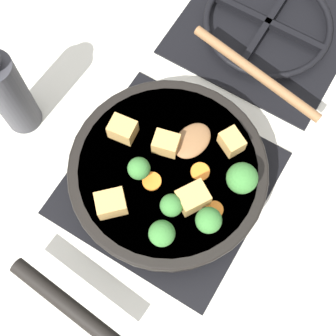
% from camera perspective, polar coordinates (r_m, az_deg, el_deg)
% --- Properties ---
extents(ground_plane, '(2.40, 2.40, 0.00)m').
position_cam_1_polar(ground_plane, '(0.79, -0.00, -1.86)').
color(ground_plane, silver).
extents(front_burner_grate, '(0.31, 0.31, 0.03)m').
position_cam_1_polar(front_burner_grate, '(0.77, -0.00, -1.59)').
color(front_burner_grate, black).
rests_on(front_burner_grate, ground_plane).
extents(rear_burner_grate, '(0.31, 0.31, 0.03)m').
position_cam_1_polar(rear_burner_grate, '(0.94, 11.98, 16.66)').
color(rear_burner_grate, black).
rests_on(rear_burner_grate, ground_plane).
extents(skillet_pan, '(0.31, 0.42, 0.05)m').
position_cam_1_polar(skillet_pan, '(0.73, -0.14, -0.75)').
color(skillet_pan, black).
rests_on(skillet_pan, front_burner_grate).
extents(wooden_spoon, '(0.25, 0.23, 0.02)m').
position_cam_1_polar(wooden_spoon, '(0.76, 7.61, 8.21)').
color(wooden_spoon, brown).
rests_on(wooden_spoon, skillet_pan).
extents(tofu_cube_center_large, '(0.04, 0.04, 0.03)m').
position_cam_1_polar(tofu_cube_center_large, '(0.72, -5.54, 4.71)').
color(tofu_cube_center_large, tan).
rests_on(tofu_cube_center_large, skillet_pan).
extents(tofu_cube_near_handle, '(0.05, 0.05, 0.03)m').
position_cam_1_polar(tofu_cube_near_handle, '(0.68, -6.96, -4.32)').
color(tofu_cube_near_handle, tan).
rests_on(tofu_cube_near_handle, skillet_pan).
extents(tofu_cube_east_chunk, '(0.05, 0.04, 0.03)m').
position_cam_1_polar(tofu_cube_east_chunk, '(0.72, 7.77, 3.18)').
color(tofu_cube_east_chunk, tan).
rests_on(tofu_cube_east_chunk, skillet_pan).
extents(tofu_cube_west_chunk, '(0.05, 0.05, 0.03)m').
position_cam_1_polar(tofu_cube_west_chunk, '(0.68, 3.04, -3.66)').
color(tofu_cube_west_chunk, tan).
rests_on(tofu_cube_west_chunk, skillet_pan).
extents(tofu_cube_back_piece, '(0.04, 0.04, 0.03)m').
position_cam_1_polar(tofu_cube_back_piece, '(0.71, -0.24, 2.99)').
color(tofu_cube_back_piece, tan).
rests_on(tofu_cube_back_piece, skillet_pan).
extents(broccoli_floret_near_spoon, '(0.03, 0.03, 0.04)m').
position_cam_1_polar(broccoli_floret_near_spoon, '(0.67, 0.43, -4.59)').
color(broccoli_floret_near_spoon, '#709956').
rests_on(broccoli_floret_near_spoon, skillet_pan).
extents(broccoli_floret_center_top, '(0.04, 0.04, 0.05)m').
position_cam_1_polar(broccoli_floret_center_top, '(0.66, -0.75, -8.00)').
color(broccoli_floret_center_top, '#709956').
rests_on(broccoli_floret_center_top, skillet_pan).
extents(broccoli_floret_east_rim, '(0.03, 0.03, 0.04)m').
position_cam_1_polar(broccoli_floret_east_rim, '(0.69, -3.57, -0.07)').
color(broccoli_floret_east_rim, '#709956').
rests_on(broccoli_floret_east_rim, skillet_pan).
extents(broccoli_floret_west_rim, '(0.04, 0.04, 0.05)m').
position_cam_1_polar(broccoli_floret_west_rim, '(0.67, 4.97, -6.37)').
color(broccoli_floret_west_rim, '#709956').
rests_on(broccoli_floret_west_rim, skillet_pan).
extents(broccoli_floret_north_edge, '(0.05, 0.05, 0.05)m').
position_cam_1_polar(broccoli_floret_north_edge, '(0.69, 9.02, -1.24)').
color(broccoli_floret_north_edge, '#709956').
rests_on(broccoli_floret_north_edge, skillet_pan).
extents(carrot_slice_orange_thin, '(0.03, 0.03, 0.01)m').
position_cam_1_polar(carrot_slice_orange_thin, '(0.69, 5.65, -5.10)').
color(carrot_slice_orange_thin, orange).
rests_on(carrot_slice_orange_thin, skillet_pan).
extents(carrot_slice_near_center, '(0.03, 0.03, 0.01)m').
position_cam_1_polar(carrot_slice_near_center, '(0.71, 3.94, -0.46)').
color(carrot_slice_near_center, orange).
rests_on(carrot_slice_near_center, skillet_pan).
extents(carrot_slice_edge_slice, '(0.03, 0.03, 0.01)m').
position_cam_1_polar(carrot_slice_edge_slice, '(0.70, -1.99, -1.62)').
color(carrot_slice_edge_slice, orange).
rests_on(carrot_slice_edge_slice, skillet_pan).
extents(pepper_mill, '(0.06, 0.06, 0.21)m').
position_cam_1_polar(pepper_mill, '(0.79, -18.91, 8.74)').
color(pepper_mill, '#333338').
rests_on(pepper_mill, ground_plane).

